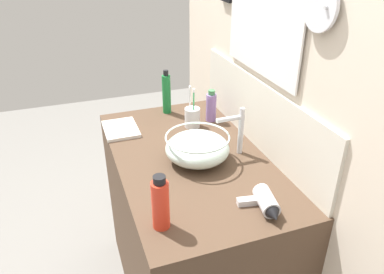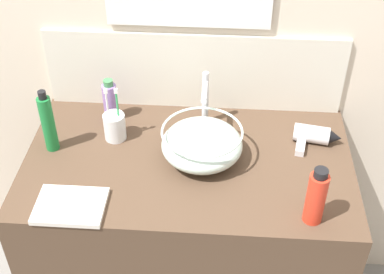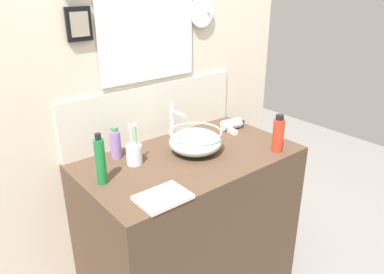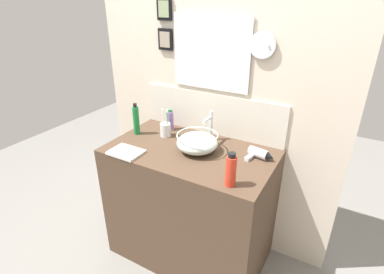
% 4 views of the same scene
% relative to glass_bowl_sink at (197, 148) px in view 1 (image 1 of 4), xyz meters
% --- Properties ---
extents(vanity_counter, '(1.11, 0.64, 0.90)m').
position_rel_glass_bowl_sink_xyz_m(vanity_counter, '(-0.05, -0.01, -0.51)').
color(vanity_counter, '#4C3828').
rests_on(vanity_counter, ground).
extents(back_panel, '(1.88, 0.10, 2.33)m').
position_rel_glass_bowl_sink_xyz_m(back_panel, '(-0.05, 0.34, 0.20)').
color(back_panel, beige).
rests_on(back_panel, ground).
extents(glass_bowl_sink, '(0.27, 0.27, 0.12)m').
position_rel_glass_bowl_sink_xyz_m(glass_bowl_sink, '(0.00, 0.00, 0.00)').
color(glass_bowl_sink, silver).
rests_on(glass_bowl_sink, vanity_counter).
extents(faucet, '(0.02, 0.13, 0.22)m').
position_rel_glass_bowl_sink_xyz_m(faucet, '(-0.00, 0.18, 0.06)').
color(faucet, silver).
rests_on(faucet, vanity_counter).
extents(hair_drier, '(0.17, 0.13, 0.06)m').
position_rel_glass_bowl_sink_xyz_m(hair_drier, '(0.39, 0.11, -0.03)').
color(hair_drier, silver).
rests_on(hair_drier, vanity_counter).
extents(toothbrush_cup, '(0.08, 0.08, 0.21)m').
position_rel_glass_bowl_sink_xyz_m(toothbrush_cup, '(-0.31, 0.09, -0.01)').
color(toothbrush_cup, silver).
rests_on(toothbrush_cup, vanity_counter).
extents(soap_dispenser, '(0.05, 0.05, 0.17)m').
position_rel_glass_bowl_sink_xyz_m(soap_dispenser, '(-0.35, 0.20, 0.01)').
color(soap_dispenser, '#8C6BB2').
rests_on(soap_dispenser, vanity_counter).
extents(lotion_bottle, '(0.06, 0.06, 0.20)m').
position_rel_glass_bowl_sink_xyz_m(lotion_bottle, '(0.34, -0.25, 0.03)').
color(lotion_bottle, red).
rests_on(lotion_bottle, vanity_counter).
extents(spray_bottle, '(0.05, 0.05, 0.24)m').
position_rel_glass_bowl_sink_xyz_m(spray_bottle, '(-0.52, 0.02, 0.05)').
color(spray_bottle, '#197233').
rests_on(spray_bottle, vanity_counter).
extents(hand_towel, '(0.21, 0.16, 0.02)m').
position_rel_glass_bowl_sink_xyz_m(hand_towel, '(-0.39, -0.26, -0.05)').
color(hand_towel, silver).
rests_on(hand_towel, vanity_counter).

